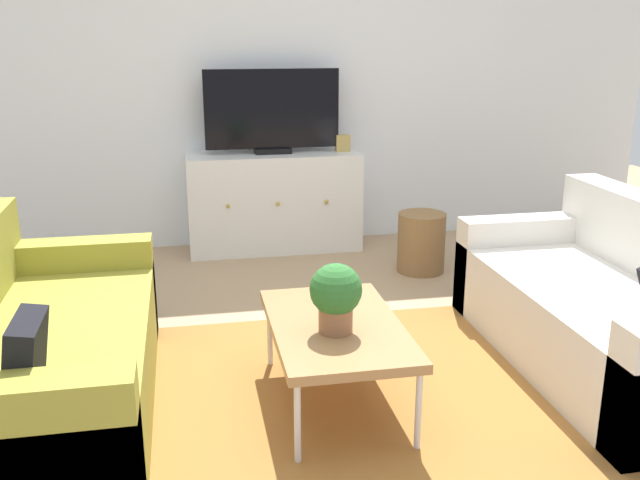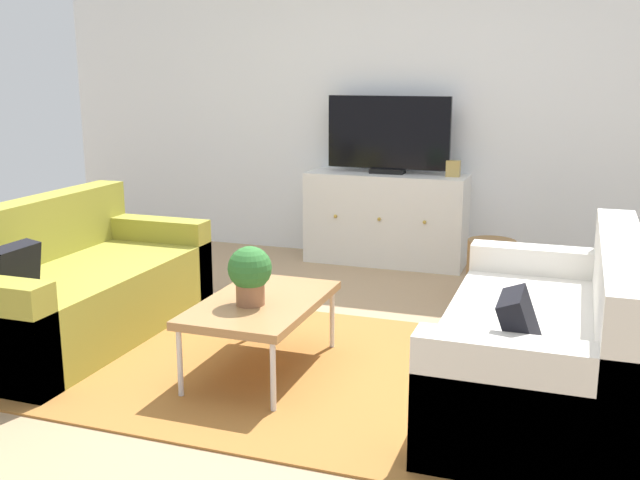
{
  "view_description": "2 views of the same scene",
  "coord_description": "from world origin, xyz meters",
  "views": [
    {
      "loc": [
        -0.71,
        -3.13,
        1.68
      ],
      "look_at": [
        0.0,
        0.51,
        0.58
      ],
      "focal_mm": 39.84,
      "sensor_mm": 36.0,
      "label": 1
    },
    {
      "loc": [
        1.47,
        -3.66,
        1.6
      ],
      "look_at": [
        0.0,
        0.51,
        0.58
      ],
      "focal_mm": 41.27,
      "sensor_mm": 36.0,
      "label": 2
    }
  ],
  "objects": [
    {
      "name": "couch_right_side",
      "position": [
        1.44,
        -0.1,
        0.28
      ],
      "size": [
        0.89,
        1.8,
        0.83
      ],
      "color": "silver",
      "rests_on": "ground_plane"
    },
    {
      "name": "couch_left_side",
      "position": [
        -1.44,
        -0.1,
        0.28
      ],
      "size": [
        0.89,
        1.8,
        0.83
      ],
      "color": "olive",
      "rests_on": "ground_plane"
    },
    {
      "name": "mantel_clock",
      "position": [
        0.52,
        2.27,
        0.83
      ],
      "size": [
        0.11,
        0.07,
        0.13
      ],
      "primitive_type": "cube",
      "color": "tan",
      "rests_on": "tv_console"
    },
    {
      "name": "tv_console",
      "position": [
        -0.03,
        2.27,
        0.38
      ],
      "size": [
        1.34,
        0.47,
        0.76
      ],
      "color": "white",
      "rests_on": "ground_plane"
    },
    {
      "name": "wall_back",
      "position": [
        0.0,
        2.55,
        1.35
      ],
      "size": [
        6.4,
        0.12,
        2.7
      ],
      "primitive_type": "cube",
      "color": "white",
      "rests_on": "ground_plane"
    },
    {
      "name": "wicker_basket",
      "position": [
        0.94,
        1.52,
        0.21
      ],
      "size": [
        0.34,
        0.34,
        0.43
      ],
      "primitive_type": "cylinder",
      "color": "olive",
      "rests_on": "ground_plane"
    },
    {
      "name": "ground_plane",
      "position": [
        0.0,
        0.0,
        0.0
      ],
      "size": [
        10.0,
        10.0,
        0.0
      ],
      "primitive_type": "plane",
      "color": "tan"
    },
    {
      "name": "flat_screen_tv",
      "position": [
        -0.03,
        2.29,
        1.08
      ],
      "size": [
        1.03,
        0.16,
        0.64
      ],
      "color": "black",
      "rests_on": "tv_console"
    },
    {
      "name": "area_rug",
      "position": [
        0.0,
        -0.15,
        0.01
      ],
      "size": [
        2.5,
        1.9,
        0.01
      ],
      "primitive_type": "cube",
      "color": "#9E662D",
      "rests_on": "ground_plane"
    },
    {
      "name": "coffee_table",
      "position": [
        -0.07,
        -0.23,
        0.38
      ],
      "size": [
        0.58,
        0.96,
        0.41
      ],
      "color": "#A37547",
      "rests_on": "ground_plane"
    },
    {
      "name": "potted_plant",
      "position": [
        -0.09,
        -0.32,
        0.58
      ],
      "size": [
        0.23,
        0.23,
        0.31
      ],
      "color": "#936042",
      "rests_on": "coffee_table"
    }
  ]
}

